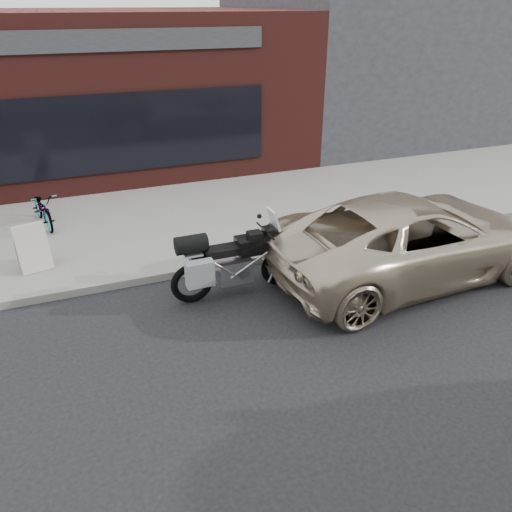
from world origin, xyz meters
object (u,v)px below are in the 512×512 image
motorcycle (229,262)px  bicycle_front (43,208)px  sandwich_sign (32,246)px  minivan (410,238)px

motorcycle → bicycle_front: size_ratio=1.57×
bicycle_front → sandwich_sign: (-0.19, -2.11, 0.05)m
minivan → sandwich_sign: bearing=65.9°
motorcycle → minivan: minivan is taller
minivan → bicycle_front: bearing=51.2°
minivan → sandwich_sign: size_ratio=6.18×
motorcycle → bicycle_front: bearing=125.5°
minivan → bicycle_front: (-6.49, 4.66, -0.22)m
motorcycle → bicycle_front: 5.18m
minivan → bicycle_front: 7.99m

